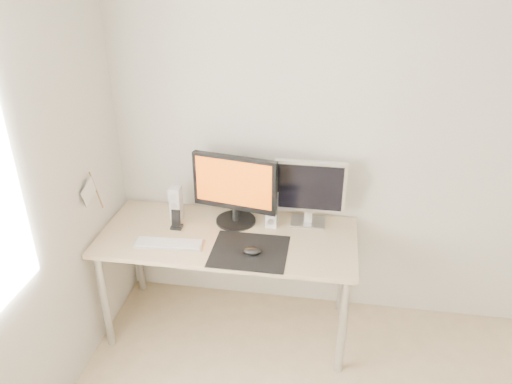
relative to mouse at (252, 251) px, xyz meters
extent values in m
plane|color=white|center=(0.75, 0.56, 0.50)|extent=(3.50, 0.00, 3.50)
cube|color=black|center=(-0.02, 0.03, -0.02)|extent=(0.45, 0.40, 0.00)
ellipsoid|color=black|center=(0.00, 0.00, 0.00)|extent=(0.11, 0.06, 0.04)
cube|color=#D1B587|center=(-0.18, 0.19, -0.04)|extent=(1.60, 0.70, 0.03)
cylinder|color=silver|center=(-0.92, -0.10, -0.40)|extent=(0.05, 0.05, 0.70)
cylinder|color=silver|center=(0.56, -0.10, -0.40)|extent=(0.05, 0.05, 0.70)
cylinder|color=silver|center=(-0.92, 0.48, -0.40)|extent=(0.05, 0.05, 0.70)
cylinder|color=silver|center=(0.56, 0.48, -0.40)|extent=(0.05, 0.05, 0.70)
cylinder|color=black|center=(-0.17, 0.36, -0.01)|extent=(0.30, 0.30, 0.02)
cylinder|color=black|center=(-0.17, 0.36, 0.05)|extent=(0.05, 0.05, 0.12)
cube|color=black|center=(-0.17, 0.35, 0.26)|extent=(0.55, 0.14, 0.36)
cube|color=orange|center=(-0.17, 0.32, 0.27)|extent=(0.49, 0.09, 0.30)
cube|color=silver|center=(0.30, 0.42, -0.02)|extent=(0.22, 0.16, 0.01)
cube|color=silver|center=(0.30, 0.42, 0.04)|extent=(0.05, 0.04, 0.10)
cube|color=silver|center=(0.30, 0.42, 0.24)|extent=(0.45, 0.04, 0.34)
cube|color=black|center=(0.30, 0.40, 0.24)|extent=(0.41, 0.01, 0.30)
cube|color=white|center=(-0.56, 0.35, 0.09)|extent=(0.07, 0.08, 0.22)
cylinder|color=silver|center=(-0.56, 0.31, 0.03)|extent=(0.04, 0.01, 0.04)
cylinder|color=silver|center=(-0.56, 0.31, 0.09)|extent=(0.04, 0.01, 0.04)
cylinder|color=silver|center=(-0.56, 0.31, 0.15)|extent=(0.04, 0.01, 0.04)
cube|color=white|center=(0.07, 0.35, 0.09)|extent=(0.07, 0.08, 0.22)
cylinder|color=#BEBDC0|center=(0.07, 0.31, 0.03)|extent=(0.04, 0.01, 0.04)
cylinder|color=#B6B6B8|center=(0.07, 0.31, 0.09)|extent=(0.04, 0.01, 0.04)
cylinder|color=#B1B1B4|center=(0.07, 0.31, 0.15)|extent=(0.04, 0.01, 0.04)
cube|color=#B1B1B3|center=(-0.51, 0.03, -0.02)|extent=(0.43, 0.15, 0.01)
cube|color=white|center=(-0.51, 0.03, -0.01)|extent=(0.41, 0.13, 0.01)
cube|color=black|center=(-0.53, 0.22, -0.02)|extent=(0.07, 0.06, 0.02)
cube|color=black|center=(-0.53, 0.22, 0.05)|extent=(0.06, 0.03, 0.11)
cylinder|color=#A57F54|center=(-0.97, 0.11, 0.27)|extent=(0.01, 0.10, 0.29)
cube|color=white|center=(-0.97, 0.02, 0.31)|extent=(0.00, 0.19, 0.15)
camera|label=1|loc=(0.41, -2.40, 1.63)|focal=35.00mm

